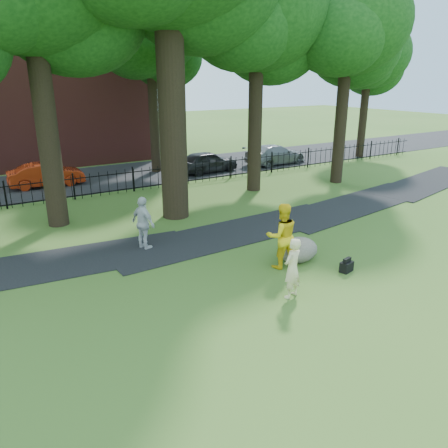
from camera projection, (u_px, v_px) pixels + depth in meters
ground at (278, 277)px, 13.04m from camera, size 120.00×120.00×0.00m
footpath at (235, 233)px, 16.68m from camera, size 36.07×3.85×0.03m
street at (110, 177)px, 25.92m from camera, size 80.00×7.00×0.02m
iron_fence at (133, 180)px, 22.51m from camera, size 44.00×0.04×1.20m
brick_building at (3, 71)px, 28.44m from camera, size 18.00×8.00×12.00m
tree_row at (165, 11)px, 17.45m from camera, size 26.82×7.96×12.42m
woman at (292, 268)px, 11.59m from camera, size 0.70×0.56×1.68m
man at (282, 236)px, 13.38m from camera, size 1.19×1.05×2.07m
pedestrian at (143, 223)px, 14.84m from camera, size 0.75×1.18×1.86m
boulder at (298, 248)px, 14.10m from camera, size 1.57×1.31×0.81m
backpack at (346, 267)px, 13.33m from camera, size 0.47×0.35×0.32m
red_bag at (302, 245)px, 15.14m from camera, size 0.42×0.30×0.26m
red_sedan at (46, 175)px, 23.52m from camera, size 3.95×1.55×1.28m
grey_car at (207, 162)px, 26.98m from camera, size 4.04×1.87×1.34m
silver_car at (275, 154)px, 29.57m from camera, size 4.62×2.09×1.31m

